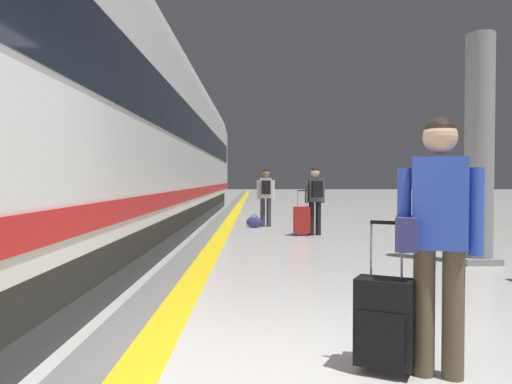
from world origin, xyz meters
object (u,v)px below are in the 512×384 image
at_px(passenger_mid, 267,193).
at_px(high_speed_train, 120,123).
at_px(duffel_bag_mid, 256,222).
at_px(rolling_suitcase_foreground, 386,322).
at_px(traveller_foreground, 438,228).
at_px(suitcase_near, 303,220).
at_px(platform_pillar, 481,154).
at_px(passenger_near, 317,195).

bearing_deg(passenger_mid, high_speed_train, -133.28).
xyz_separation_m(passenger_mid, duffel_bag_mid, (-0.32, -0.23, -0.80)).
bearing_deg(passenger_mid, rolling_suitcase_foreground, -86.68).
bearing_deg(rolling_suitcase_foreground, passenger_mid, 93.32).
relative_size(traveller_foreground, duffel_bag_mid, 3.96).
bearing_deg(suitcase_near, passenger_mid, 110.09).
bearing_deg(duffel_bag_mid, platform_pillar, -58.42).
relative_size(traveller_foreground, passenger_mid, 1.09).
relative_size(high_speed_train, suitcase_near, 28.58).
xyz_separation_m(passenger_mid, platform_pillar, (3.23, -6.01, 0.77)).
xyz_separation_m(passenger_near, passenger_mid, (-1.13, 2.11, 0.00)).
bearing_deg(suitcase_near, high_speed_train, -163.65).
xyz_separation_m(passenger_near, platform_pillar, (2.11, -3.90, 0.78)).
xyz_separation_m(rolling_suitcase_foreground, passenger_mid, (-0.60, 10.44, 0.60)).
relative_size(passenger_near, platform_pillar, 0.44).
bearing_deg(high_speed_train, rolling_suitcase_foreground, -62.02).
relative_size(suitcase_near, passenger_mid, 0.67).
bearing_deg(suitcase_near, platform_pillar, -57.50).
bearing_deg(platform_pillar, rolling_suitcase_foreground, -120.67).
bearing_deg(platform_pillar, passenger_near, 118.37).
relative_size(rolling_suitcase_foreground, platform_pillar, 0.29).
relative_size(suitcase_near, duffel_bag_mid, 2.43).
xyz_separation_m(suitcase_near, platform_pillar, (2.43, -3.82, 1.35)).
distance_m(rolling_suitcase_foreground, passenger_mid, 10.47).
height_order(passenger_near, suitcase_near, passenger_near).
distance_m(traveller_foreground, passenger_near, 8.39).
bearing_deg(high_speed_train, duffel_bag_mid, 47.78).
xyz_separation_m(traveller_foreground, platform_pillar, (2.29, 4.48, 0.72)).
bearing_deg(traveller_foreground, passenger_mid, 95.12).
bearing_deg(rolling_suitcase_foreground, high_speed_train, 117.98).
xyz_separation_m(traveller_foreground, rolling_suitcase_foreground, (-0.34, 0.05, -0.65)).
height_order(duffel_bag_mid, platform_pillar, platform_pillar).
relative_size(high_speed_train, traveller_foreground, 17.55).
distance_m(suitcase_near, passenger_mid, 2.41).
distance_m(traveller_foreground, platform_pillar, 5.09).
height_order(high_speed_train, passenger_mid, high_speed_train).
xyz_separation_m(traveller_foreground, duffel_bag_mid, (-1.26, 10.26, -0.86)).
height_order(passenger_near, duffel_bag_mid, passenger_near).
bearing_deg(platform_pillar, high_speed_train, 157.46).
relative_size(high_speed_train, platform_pillar, 8.50).
xyz_separation_m(rolling_suitcase_foreground, suitcase_near, (0.20, 8.25, 0.01)).
bearing_deg(traveller_foreground, rolling_suitcase_foreground, 171.38).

